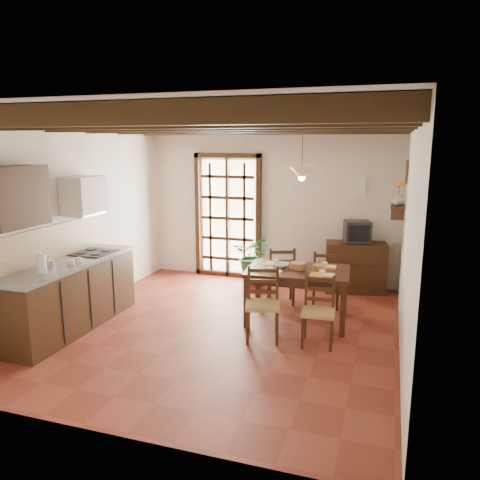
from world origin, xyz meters
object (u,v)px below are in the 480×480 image
at_px(chair_near_right, 318,324).
at_px(potted_plant, 254,254).
at_px(chair_far_left, 281,285).
at_px(chair_far_right, 326,289).
at_px(crt_tv, 357,231).
at_px(kitchen_counter, 71,294).
at_px(pendant_lamp, 302,172).
at_px(chair_near_left, 263,317).
at_px(sideboard, 355,267).
at_px(dining_table, 298,276).

bearing_deg(chair_near_right, potted_plant, 120.08).
distance_m(chair_far_left, chair_far_right, 0.69).
xyz_separation_m(chair_far_right, crt_tv, (0.36, 0.91, 0.75)).
bearing_deg(chair_far_right, kitchen_counter, 24.32).
bearing_deg(pendant_lamp, chair_far_right, 64.80).
xyz_separation_m(chair_near_right, potted_plant, (-1.44, 2.10, 0.30)).
relative_size(chair_near_left, potted_plant, 0.49).
height_order(sideboard, pendant_lamp, pendant_lamp).
xyz_separation_m(chair_near_right, sideboard, (0.27, 2.33, 0.15)).
height_order(chair_near_right, chair_far_right, chair_far_right).
height_order(dining_table, chair_far_left, chair_far_left).
xyz_separation_m(dining_table, crt_tv, (0.66, 1.64, 0.37)).
bearing_deg(kitchen_counter, pendant_lamp, 24.29).
relative_size(kitchen_counter, crt_tv, 4.60).
relative_size(chair_far_right, potted_plant, 0.47).
bearing_deg(dining_table, chair_far_left, 115.81).
bearing_deg(chair_near_left, chair_far_left, 79.29).
distance_m(chair_far_right, sideboard, 0.99).
height_order(chair_near_right, pendant_lamp, pendant_lamp).
relative_size(chair_near_right, pendant_lamp, 1.01).
bearing_deg(chair_far_right, chair_far_left, -3.11).
bearing_deg(chair_near_left, dining_table, 53.32).
height_order(dining_table, potted_plant, potted_plant).
relative_size(kitchen_counter, chair_near_left, 2.45).
height_order(chair_far_left, crt_tv, crt_tv).
bearing_deg(crt_tv, chair_far_left, -152.57).
bearing_deg(chair_far_left, chair_near_right, 101.02).
height_order(chair_far_left, potted_plant, potted_plant).
distance_m(dining_table, crt_tv, 1.81).
bearing_deg(chair_far_right, sideboard, -118.81).
xyz_separation_m(chair_near_right, chair_far_left, (-0.79, 1.37, 0.02)).
distance_m(chair_near_left, pendant_lamp, 2.00).
bearing_deg(chair_near_left, pendant_lamp, 55.77).
bearing_deg(dining_table, kitchen_counter, -161.39).
bearing_deg(pendant_lamp, chair_near_left, -109.79).
bearing_deg(chair_near_left, kitchen_counter, 175.55).
distance_m(chair_near_right, chair_far_right, 1.42).
relative_size(kitchen_counter, chair_far_right, 2.53).
distance_m(chair_near_left, crt_tv, 2.66).
relative_size(kitchen_counter, potted_plant, 1.20).
xyz_separation_m(kitchen_counter, chair_near_left, (2.54, 0.45, -0.19)).
relative_size(kitchen_counter, pendant_lamp, 2.66).
bearing_deg(chair_near_right, chair_far_right, 89.53).
xyz_separation_m(kitchen_counter, crt_tv, (3.50, 2.82, 0.55)).
distance_m(kitchen_counter, chair_far_right, 3.68).
height_order(chair_far_right, sideboard, chair_far_right).
relative_size(kitchen_counter, sideboard, 2.28).
height_order(kitchen_counter, dining_table, kitchen_counter).
distance_m(kitchen_counter, pendant_lamp, 3.50).
height_order(chair_far_left, chair_far_right, chair_far_left).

